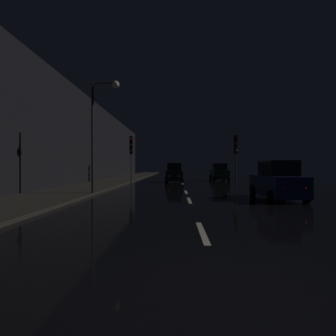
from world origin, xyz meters
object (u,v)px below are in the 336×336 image
object	(u,v)px
traffic_light_far_left	(131,149)
car_approaching_headlights	(174,173)
car_parked_right_far	(219,173)
car_parked_right_near	(277,182)
traffic_light_far_right	(236,148)
streetlamp_overhead	(100,119)

from	to	relation	value
traffic_light_far_left	car_approaching_headlights	bearing A→B (deg)	104.18
car_approaching_headlights	car_parked_right_far	bearing A→B (deg)	120.60
car_parked_right_near	traffic_light_far_left	bearing A→B (deg)	37.82
traffic_light_far_right	streetlamp_overhead	bearing A→B (deg)	-56.20
car_approaching_headlights	car_parked_right_near	xyz separation A→B (m)	(5.54, -14.11, -0.05)
traffic_light_far_right	car_parked_right_near	xyz separation A→B (m)	(-0.80, -12.26, -2.68)
traffic_light_far_right	car_approaching_headlights	bearing A→B (deg)	-117.90
streetlamp_overhead	car_parked_right_far	bearing A→B (deg)	58.21
traffic_light_far_left	car_parked_right_near	world-z (taller)	traffic_light_far_left
traffic_light_far_left	car_parked_right_far	xyz separation A→B (m)	(10.18, 4.28, -2.68)
traffic_light_far_left	streetlamp_overhead	bearing A→B (deg)	3.34
streetlamp_overhead	car_parked_right_far	world-z (taller)	streetlamp_overhead
car_parked_right_near	car_parked_right_far	bearing A→B (deg)	0.00
car_parked_right_far	car_parked_right_near	size ratio (longest dim) A/B	1.04
traffic_light_far_left	car_parked_right_near	size ratio (longest dim) A/B	1.24
streetlamp_overhead	car_parked_right_near	size ratio (longest dim) A/B	1.70
traffic_light_far_left	car_approaching_headlights	distance (m)	5.45
traffic_light_far_left	traffic_light_far_right	world-z (taller)	traffic_light_far_left
streetlamp_overhead	car_parked_right_near	bearing A→B (deg)	-8.09
streetlamp_overhead	car_approaching_headlights	distance (m)	13.91
traffic_light_far_left	streetlamp_overhead	size ratio (longest dim) A/B	0.73
streetlamp_overhead	traffic_light_far_right	bearing A→B (deg)	45.36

